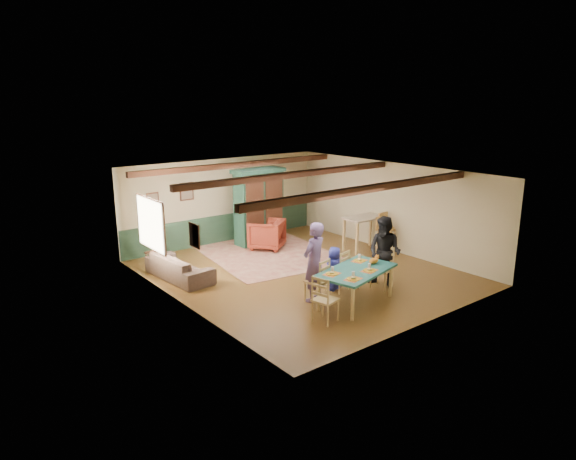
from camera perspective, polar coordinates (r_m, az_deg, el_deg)
floor at (r=13.82m, az=1.63°, el=-4.79°), size 8.00×8.00×0.00m
wall_back at (r=16.63m, az=-7.18°, el=3.26°), size 7.00×0.02×2.70m
wall_left at (r=11.59m, az=-11.78°, el=-1.92°), size 0.02×8.00×2.70m
wall_right at (r=15.85m, az=11.47°, el=2.52°), size 0.02×8.00×2.70m
ceiling at (r=13.17m, az=1.71°, el=6.36°), size 7.00×8.00×0.02m
wainscot_back at (r=16.81m, az=-7.05°, el=0.24°), size 6.95×0.03×0.90m
ceiling_beam_front at (r=11.54m, az=9.05°, el=4.56°), size 6.95×0.16×0.16m
ceiling_beam_mid at (r=13.49m, az=0.62°, el=6.18°), size 6.95×0.16×0.16m
ceiling_beam_back at (r=15.59m, az=-5.41°, el=7.25°), size 6.95×0.16×0.16m
window_left at (r=13.05m, az=-15.05°, el=0.64°), size 0.06×1.60×1.30m
picture_left_wall at (r=10.98m, az=-10.34°, el=-0.60°), size 0.04×0.42×0.52m
picture_back_a at (r=15.91m, az=-11.19°, el=4.23°), size 0.45×0.04×0.55m
picture_back_b at (r=15.48m, az=-14.79°, el=3.18°), size 0.38×0.04×0.48m
dining_table at (r=11.81m, az=7.55°, el=-6.26°), size 2.15×1.52×0.81m
dining_chair_far_left at (r=11.82m, az=3.23°, el=-5.58°), size 0.56×0.57×1.03m
dining_chair_far_right at (r=12.50m, az=5.50°, el=-4.49°), size 0.56×0.57×1.03m
dining_chair_end_left at (r=10.79m, az=4.19°, el=-7.61°), size 0.57×0.56×1.03m
dining_chair_end_right at (r=12.80m, az=10.40°, el=-4.20°), size 0.57×0.56×1.03m
person_man at (r=11.73m, az=2.92°, el=-3.57°), size 0.77×0.60×1.86m
person_woman at (r=12.78m, az=10.70°, el=-2.46°), size 0.86×1.00×1.78m
person_child at (r=12.53m, az=5.17°, el=-4.28°), size 0.60×0.46×1.09m
cat at (r=12.09m, az=9.50°, el=-3.32°), size 0.41×0.24×0.19m
place_setting_near_left at (r=11.04m, az=7.27°, el=-5.20°), size 0.50×0.42×0.11m
place_setting_near_center at (r=11.62m, az=9.04°, el=-4.26°), size 0.50×0.42×0.11m
place_setting_far_left at (r=11.31m, az=4.91°, el=-4.66°), size 0.50×0.42×0.11m
place_setting_far_right at (r=12.27m, az=7.95°, el=-3.19°), size 0.50×0.42×0.11m
area_rug at (r=15.46m, az=-2.18°, el=-2.65°), size 3.93×4.49×0.01m
armoire at (r=16.34m, az=-3.27°, el=2.62°), size 1.72×0.72×2.41m
armchair at (r=15.90m, az=-2.38°, el=-0.46°), size 1.39×1.40×0.92m
sofa at (r=13.61m, az=-11.98°, el=-4.02°), size 1.03×2.21×0.63m
end_table at (r=14.35m, az=-14.48°, el=-3.41°), size 0.46×0.46×0.53m
table_lamp at (r=14.20m, az=-14.61°, el=-1.46°), size 0.30×0.30×0.49m
counter_table at (r=15.83m, az=8.43°, el=-0.41°), size 1.31×0.80×1.07m
bar_stool_left at (r=15.44m, az=10.69°, el=-0.71°), size 0.41×0.45×1.16m
bar_stool_right at (r=15.76m, az=10.97°, el=-0.32°), size 0.45×0.49×1.21m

